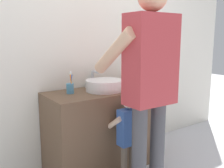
{
  "coord_description": "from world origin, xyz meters",
  "views": [
    {
      "loc": [
        -1.35,
        -1.82,
        1.33
      ],
      "look_at": [
        0.0,
        0.15,
        0.89
      ],
      "focal_mm": 41.02,
      "sensor_mm": 36.0,
      "label": 1
    }
  ],
  "objects": [
    {
      "name": "back_wall",
      "position": [
        0.0,
        0.62,
        1.35
      ],
      "size": [
        4.4,
        0.08,
        2.7
      ],
      "color": "silver",
      "rests_on": "ground"
    },
    {
      "name": "vanity_cabinet",
      "position": [
        0.0,
        0.3,
        0.4
      ],
      "size": [
        1.16,
        0.54,
        0.81
      ],
      "primitive_type": "cube",
      "color": "brown",
      "rests_on": "ground"
    },
    {
      "name": "sink_basin",
      "position": [
        0.0,
        0.28,
        0.86
      ],
      "size": [
        0.38,
        0.38,
        0.11
      ],
      "color": "white",
      "rests_on": "vanity_cabinet"
    },
    {
      "name": "faucet",
      "position": [
        0.0,
        0.51,
        0.89
      ],
      "size": [
        0.18,
        0.14,
        0.18
      ],
      "color": "#B7BABF",
      "rests_on": "vanity_cabinet"
    },
    {
      "name": "toothbrush_cup",
      "position": [
        -0.34,
        0.36,
        0.86
      ],
      "size": [
        0.07,
        0.07,
        0.21
      ],
      "color": "#4C8EB2",
      "rests_on": "vanity_cabinet"
    },
    {
      "name": "child_toddler",
      "position": [
        0.0,
        -0.1,
        0.49
      ],
      "size": [
        0.25,
        0.25,
        0.82
      ],
      "color": "#6B5B4C",
      "rests_on": "ground"
    },
    {
      "name": "adult_parent",
      "position": [
        0.02,
        -0.34,
        1.05
      ],
      "size": [
        0.54,
        0.57,
        1.75
      ],
      "color": "#47474C",
      "rests_on": "ground"
    }
  ]
}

